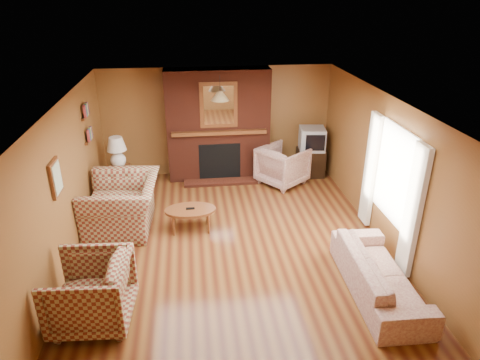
{
  "coord_description": "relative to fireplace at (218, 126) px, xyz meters",
  "views": [
    {
      "loc": [
        -0.61,
        -5.89,
        3.94
      ],
      "look_at": [
        0.18,
        0.6,
        0.96
      ],
      "focal_mm": 32.0,
      "sensor_mm": 36.0,
      "label": 1
    }
  ],
  "objects": [
    {
      "name": "floor",
      "position": [
        0.0,
        -2.98,
        -1.18
      ],
      "size": [
        6.5,
        6.5,
        0.0
      ],
      "primitive_type": "plane",
      "color": "#491F0F",
      "rests_on": "ground"
    },
    {
      "name": "ceiling",
      "position": [
        0.0,
        -2.98,
        1.22
      ],
      "size": [
        6.5,
        6.5,
        0.0
      ],
      "primitive_type": "plane",
      "rotation": [
        3.14,
        0.0,
        0.0
      ],
      "color": "white",
      "rests_on": "wall_back"
    },
    {
      "name": "wall_back",
      "position": [
        0.0,
        0.27,
        0.02
      ],
      "size": [
        6.5,
        0.0,
        6.5
      ],
      "primitive_type": "plane",
      "rotation": [
        1.57,
        0.0,
        0.0
      ],
      "color": "brown",
      "rests_on": "floor"
    },
    {
      "name": "wall_front",
      "position": [
        0.0,
        -6.23,
        0.02
      ],
      "size": [
        6.5,
        0.0,
        6.5
      ],
      "primitive_type": "plane",
      "rotation": [
        -1.57,
        0.0,
        0.0
      ],
      "color": "brown",
      "rests_on": "floor"
    },
    {
      "name": "wall_left",
      "position": [
        -2.5,
        -2.98,
        0.02
      ],
      "size": [
        0.0,
        6.5,
        6.5
      ],
      "primitive_type": "plane",
      "rotation": [
        1.57,
        0.0,
        1.57
      ],
      "color": "brown",
      "rests_on": "floor"
    },
    {
      "name": "wall_right",
      "position": [
        2.5,
        -2.98,
        0.02
      ],
      "size": [
        0.0,
        6.5,
        6.5
      ],
      "primitive_type": "plane",
      "rotation": [
        1.57,
        0.0,
        -1.57
      ],
      "color": "brown",
      "rests_on": "floor"
    },
    {
      "name": "fireplace",
      "position": [
        0.0,
        0.0,
        0.0
      ],
      "size": [
        2.2,
        0.82,
        2.4
      ],
      "color": "#4E1C11",
      "rests_on": "floor"
    },
    {
      "name": "window_right",
      "position": [
        2.45,
        -3.18,
        -0.06
      ],
      "size": [
        0.1,
        1.85,
        2.0
      ],
      "color": "beige",
      "rests_on": "wall_right"
    },
    {
      "name": "bookshelf",
      "position": [
        -2.44,
        -1.08,
        0.48
      ],
      "size": [
        0.09,
        0.55,
        0.71
      ],
      "color": "brown",
      "rests_on": "wall_left"
    },
    {
      "name": "botanical_print",
      "position": [
        -2.47,
        -3.28,
        0.37
      ],
      "size": [
        0.05,
        0.4,
        0.5
      ],
      "color": "brown",
      "rests_on": "wall_left"
    },
    {
      "name": "pendant_light",
      "position": [
        0.0,
        -0.68,
        0.82
      ],
      "size": [
        0.36,
        0.36,
        0.48
      ],
      "color": "black",
      "rests_on": "ceiling"
    },
    {
      "name": "plaid_loveseat",
      "position": [
        -1.85,
        -2.06,
        -0.73
      ],
      "size": [
        1.29,
        1.46,
        0.91
      ],
      "primitive_type": "imported",
      "rotation": [
        0.0,
        0.0,
        -1.62
      ],
      "color": "maroon",
      "rests_on": "floor"
    },
    {
      "name": "plaid_armchair",
      "position": [
        -1.95,
        -4.4,
        -0.73
      ],
      "size": [
        1.05,
        1.02,
        0.9
      ],
      "primitive_type": "imported",
      "rotation": [
        0.0,
        0.0,
        -1.64
      ],
      "color": "maroon",
      "rests_on": "floor"
    },
    {
      "name": "floral_sofa",
      "position": [
        1.9,
        -4.29,
        -0.89
      ],
      "size": [
        0.85,
        2.05,
        0.59
      ],
      "primitive_type": "imported",
      "rotation": [
        0.0,
        0.0,
        1.54
      ],
      "color": "beige",
      "rests_on": "floor"
    },
    {
      "name": "floral_armchair",
      "position": [
        1.33,
        -0.54,
        -0.77
      ],
      "size": [
        1.26,
        1.25,
        0.83
      ],
      "primitive_type": "imported",
      "rotation": [
        0.0,
        0.0,
        2.23
      ],
      "color": "beige",
      "rests_on": "floor"
    },
    {
      "name": "coffee_table",
      "position": [
        -0.68,
        -2.26,
        -0.83
      ],
      "size": [
        0.89,
        0.55,
        0.42
      ],
      "color": "brown",
      "rests_on": "floor"
    },
    {
      "name": "side_table",
      "position": [
        -2.1,
        -0.53,
        -0.91
      ],
      "size": [
        0.43,
        0.43,
        0.54
      ],
      "primitive_type": "cube",
      "rotation": [
        0.0,
        0.0,
        -0.04
      ],
      "color": "brown",
      "rests_on": "floor"
    },
    {
      "name": "table_lamp",
      "position": [
        -2.1,
        -0.53,
        -0.28
      ],
      "size": [
        0.39,
        0.39,
        0.65
      ],
      "color": "white",
      "rests_on": "side_table"
    },
    {
      "name": "tv_stand",
      "position": [
        2.05,
        -0.18,
        -0.87
      ],
      "size": [
        0.57,
        0.52,
        0.62
      ],
      "primitive_type": "cube",
      "rotation": [
        0.0,
        0.0,
        -0.01
      ],
      "color": "black",
      "rests_on": "floor"
    },
    {
      "name": "crt_tv",
      "position": [
        2.05,
        -0.19,
        -0.32
      ],
      "size": [
        0.6,
        0.6,
        0.5
      ],
      "color": "#9C9EA4",
      "rests_on": "tv_stand"
    }
  ]
}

